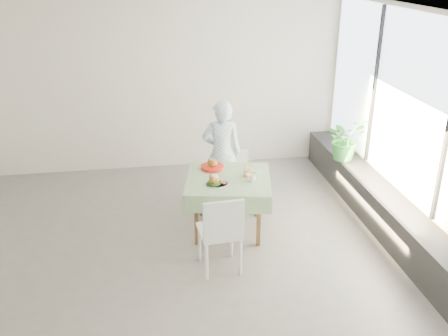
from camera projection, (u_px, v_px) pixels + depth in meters
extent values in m
plane|color=slate|center=(170.00, 242.00, 6.29)|extent=(6.00, 6.00, 0.00)
plane|color=white|center=(158.00, 10.00, 5.19)|extent=(6.00, 6.00, 0.00)
cube|color=silver|center=(157.00, 85.00, 8.01)|extent=(6.00, 0.02, 2.80)
cube|color=silver|center=(183.00, 256.00, 3.47)|extent=(6.00, 0.02, 2.80)
cube|color=silver|center=(407.00, 124.00, 6.18)|extent=(0.02, 5.00, 2.80)
cube|color=#D1E0F9|center=(408.00, 105.00, 6.08)|extent=(0.01, 4.80, 2.18)
cube|color=black|center=(381.00, 207.00, 6.60)|extent=(0.40, 4.80, 0.50)
cube|color=brown|center=(229.00, 180.00, 6.30)|extent=(1.06, 1.06, 0.04)
cube|color=white|center=(229.00, 178.00, 6.29)|extent=(1.22, 1.22, 0.01)
cube|color=white|center=(235.00, 179.00, 7.07)|extent=(0.43, 0.43, 0.04)
cube|color=white|center=(235.00, 162.00, 7.15)|extent=(0.37, 0.10, 0.37)
cube|color=white|center=(219.00, 231.00, 5.58)|extent=(0.49, 0.49, 0.04)
cube|color=white|center=(224.00, 220.00, 5.31)|extent=(0.45, 0.08, 0.45)
imported|color=#91C6E9|center=(222.00, 153.00, 7.02)|extent=(0.59, 0.42, 1.53)
cylinder|color=white|center=(217.00, 184.00, 6.09)|extent=(0.28, 0.28, 0.02)
cylinder|color=#1B5014|center=(214.00, 183.00, 6.08)|extent=(0.15, 0.15, 0.02)
ellipsoid|color=#9D6525|center=(214.00, 180.00, 6.07)|extent=(0.13, 0.12, 0.10)
ellipsoid|color=white|center=(214.00, 177.00, 6.05)|extent=(0.09, 0.09, 0.07)
cylinder|color=maroon|center=(224.00, 183.00, 6.08)|extent=(0.05, 0.05, 0.03)
cylinder|color=white|center=(247.00, 172.00, 6.29)|extent=(0.09, 0.09, 0.13)
cylinder|color=orange|center=(247.00, 173.00, 6.29)|extent=(0.08, 0.08, 0.09)
cylinder|color=white|center=(247.00, 168.00, 6.26)|extent=(0.09, 0.09, 0.01)
cylinder|color=yellow|center=(247.00, 164.00, 6.25)|extent=(0.01, 0.03, 0.17)
cylinder|color=white|center=(252.00, 177.00, 6.16)|extent=(0.08, 0.08, 0.12)
cylinder|color=#F0F2CB|center=(252.00, 178.00, 6.16)|extent=(0.07, 0.07, 0.09)
cylinder|color=white|center=(252.00, 173.00, 6.13)|extent=(0.09, 0.09, 0.01)
cylinder|color=yellow|center=(253.00, 170.00, 6.12)|extent=(0.01, 0.03, 0.16)
cylinder|color=red|center=(212.00, 167.00, 6.54)|extent=(0.30, 0.30, 0.05)
cylinder|color=white|center=(212.00, 166.00, 6.53)|extent=(0.25, 0.25, 0.02)
ellipsoid|color=#9D6525|center=(212.00, 163.00, 6.52)|extent=(0.13, 0.13, 0.11)
imported|color=#2C8641|center=(345.00, 139.00, 7.39)|extent=(0.70, 0.66, 0.64)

